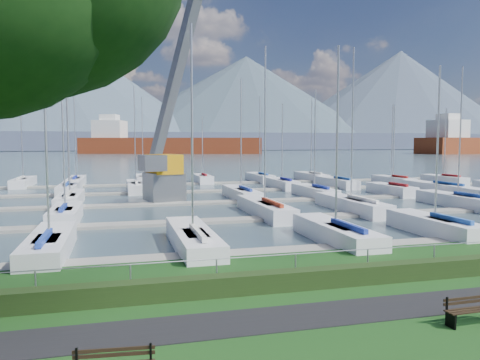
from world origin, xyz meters
name	(u,v)px	position (x,y,z in m)	size (l,w,h in m)	color
path	(359,311)	(0.00, -3.00, 0.01)	(160.00, 2.00, 0.04)	black
water	(131,152)	(0.00, 260.00, -0.40)	(800.00, 540.00, 0.20)	#3A4C55
hedge	(325,277)	(0.00, -0.40, 0.35)	(80.00, 0.70, 0.70)	#1D3011
fence	(320,252)	(0.00, 0.00, 1.20)	(0.04, 0.04, 80.00)	gray
foothill	(128,141)	(0.00, 330.00, 6.00)	(900.00, 80.00, 12.00)	#4A536C
mountains	(134,95)	(7.35, 404.62, 46.68)	(1190.00, 360.00, 115.00)	#48576A
docks	(201,203)	(0.00, 26.00, -0.22)	(90.00, 41.60, 0.25)	gray
bench_right	(473,310)	(2.68, -4.81, 0.42)	(1.81, 0.46, 0.85)	black
crane	(167,142)	(-2.72, 29.35, 5.33)	(7.07, 13.12, 22.35)	slate
cargo_ship_mid	(163,146)	(14.67, 218.56, 3.65)	(90.15, 42.56, 21.50)	maroon
sailboat_fleet	(179,141)	(-1.65, 28.92, 5.51)	(75.99, 49.82, 13.83)	navy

